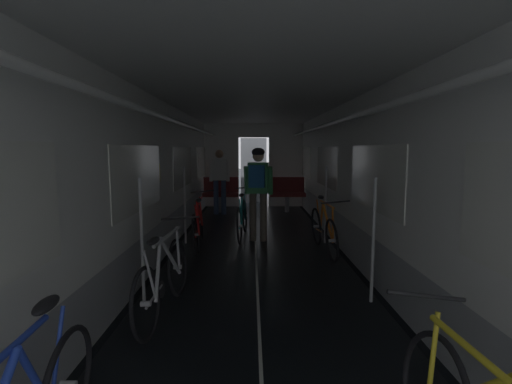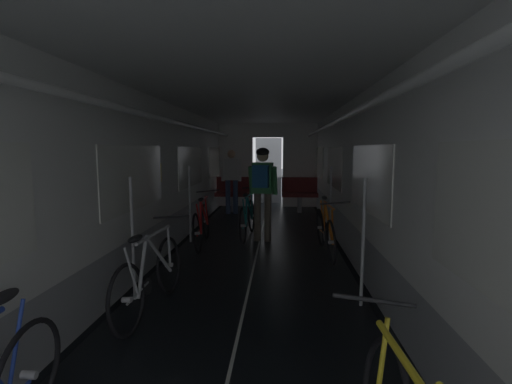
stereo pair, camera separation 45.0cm
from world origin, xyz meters
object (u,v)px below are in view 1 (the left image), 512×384
Objects in this scene: bench_seat_far_right at (287,191)px; person_standing_near_bench at (220,177)px; person_cyclist_aisle at (258,184)px; bicycle_orange at (324,230)px; bicycle_teal_in_aisle at (242,218)px; bench_seat_far_left at (221,191)px; bicycle_red at (198,225)px; bicycle_silver at (164,279)px.

person_standing_near_bench is at bearing -168.17° from bench_seat_far_right.
person_cyclist_aisle is (-0.85, -3.23, 0.50)m from bench_seat_far_right.
bicycle_orange is 1.00× the size of person_standing_near_bench.
person_cyclist_aisle is 1.02× the size of bicycle_teal_in_aisle.
bench_seat_far_left is at bearing 102.46° from bicycle_teal_in_aisle.
person_standing_near_bench reaches higher than bicycle_red.
person_cyclist_aisle is at bearing 143.62° from bicycle_orange.
bench_seat_far_right is 0.58× the size of person_standing_near_bench.
person_standing_near_bench reaches higher than bicycle_teal_in_aisle.
bicycle_silver is 1.00× the size of person_standing_near_bench.
bicycle_silver is at bearing -102.39° from bicycle_teal_in_aisle.
bicycle_red is at bearing -91.66° from bench_seat_far_left.
bench_seat_far_right is at bearing 62.11° from bicycle_red.
bench_seat_far_right is 4.07m from bicycle_red.
person_cyclist_aisle reaches higher than bicycle_red.
bench_seat_far_right is 3.37m from person_cyclist_aisle.
bench_seat_far_left is 0.58× the size of bicycle_silver.
bicycle_silver is at bearing -108.63° from person_cyclist_aisle.
person_standing_near_bench is (0.07, 5.88, 0.59)m from bicycle_silver.
person_standing_near_bench is (-1.80, -0.38, 0.41)m from bench_seat_far_right.
person_standing_near_bench is (-2.01, 3.63, 0.59)m from bicycle_orange.
bicycle_orange is at bearing -86.90° from bench_seat_far_right.
bicycle_orange is (2.02, -4.01, -0.18)m from bench_seat_far_left.
bicycle_orange is 3.07m from bicycle_silver.
bicycle_silver is 3.38m from bicycle_teal_in_aisle.
bicycle_red is 1.00× the size of person_standing_near_bench.
bicycle_orange is 1.00× the size of bicycle_silver.
bench_seat_far_left reaches higher than bicycle_orange.
bicycle_orange is (2.12, -0.41, 0.00)m from bicycle_red.
bench_seat_far_left is at bearing 89.36° from bicycle_silver.
bench_seat_far_left is 6.26m from bicycle_silver.
person_standing_near_bench is at bearing 88.10° from bicycle_red.
bench_seat_far_right reaches higher than bicycle_red.
bicycle_orange is 1.72m from bicycle_teal_in_aisle.
bicycle_orange reaches higher than bicycle_teal_in_aisle.
bench_seat_far_right is at bearing 0.00° from bench_seat_far_left.
bicycle_red is 1.00× the size of bicycle_silver.
bicycle_teal_in_aisle is (0.65, -2.96, -0.18)m from bench_seat_far_left.
person_standing_near_bench is at bearing 108.44° from person_cyclist_aisle.
bench_seat_far_right reaches higher than bicycle_teal_in_aisle.
bench_seat_far_left is at bearing 88.34° from bicycle_red.
person_cyclist_aisle reaches higher than person_standing_near_bench.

